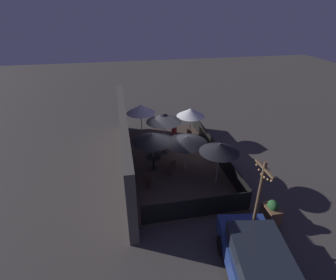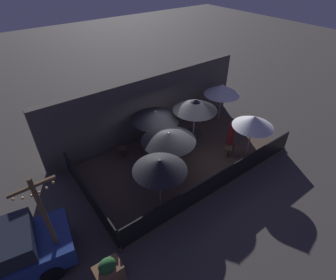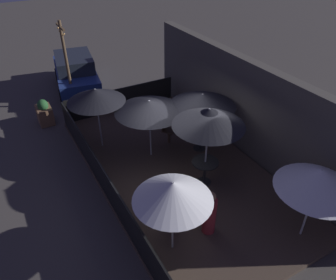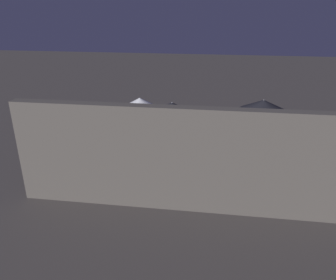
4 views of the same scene
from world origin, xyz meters
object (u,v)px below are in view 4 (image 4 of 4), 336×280
patio_umbrella_5 (230,117)px  dining_table_1 (172,153)px  patron_0 (135,141)px  planter_box (321,135)px  patio_umbrella_0 (216,131)px  patio_umbrella_3 (140,104)px  patio_chair_2 (268,180)px  patio_chair_1 (157,138)px  patio_umbrella_2 (263,105)px  patio_umbrella_4 (83,128)px  patio_chair_0 (240,160)px  patio_umbrella_1 (172,110)px  dining_table_0 (214,168)px

patio_umbrella_5 → dining_table_1: 2.47m
patron_0 → planter_box: (-7.63, -2.40, -0.26)m
patio_umbrella_0 → patio_umbrella_5: bearing=-106.9°
dining_table_1 → patio_umbrella_5: bearing=-159.2°
patio_umbrella_3 → patio_chair_2: patio_umbrella_3 is taller
patio_umbrella_3 → patio_chair_2: 5.95m
patio_umbrella_0 → planter_box: 6.36m
dining_table_1 → patio_chair_1: (0.81, -1.64, -0.10)m
patio_umbrella_2 → patio_umbrella_4: 6.81m
patio_chair_0 → patio_chair_1: patio_chair_0 is taller
patio_umbrella_1 → patio_umbrella_0: bearing=150.9°
patio_umbrella_0 → dining_table_0: size_ratio=2.76×
patio_umbrella_3 → patio_umbrella_5: 3.79m
patio_umbrella_3 → patron_0: 1.61m
patio_chair_0 → patio_umbrella_0: bearing=0.0°
patio_umbrella_4 → patio_chair_0: patio_umbrella_4 is taller
patio_umbrella_1 → patio_umbrella_3: size_ratio=1.22×
patio_chair_2 → planter_box: 5.51m
dining_table_0 → patio_chair_2: bearing=163.3°
patio_chair_0 → planter_box: patio_chair_0 is taller
dining_table_0 → patron_0: 3.57m
patio_umbrella_3 → patron_0: bearing=90.3°
patio_umbrella_4 → patio_umbrella_5: 5.12m
patio_umbrella_5 → planter_box: (-4.05, -2.59, -1.51)m
patio_umbrella_3 → patio_umbrella_4: patio_umbrella_4 is taller
patio_umbrella_1 → patio_umbrella_2: bearing=-148.7°
patio_chair_0 → patio_chair_2: size_ratio=1.01×
patio_umbrella_0 → patio_chair_0: size_ratio=2.24×
patio_umbrella_0 → dining_table_1: patio_umbrella_0 is taller
dining_table_0 → dining_table_1: (1.52, -0.85, 0.03)m
patio_umbrella_1 → patio_chair_1: size_ratio=2.70×
patio_umbrella_0 → patio_umbrella_2: 3.37m
patron_0 → patio_umbrella_2: bearing=121.4°
dining_table_0 → patio_chair_2: patio_chair_2 is taller
patio_umbrella_2 → patio_umbrella_5: 1.80m
dining_table_1 → patron_0: patron_0 is taller
dining_table_1 → patio_chair_0: bearing=178.1°
dining_table_1 → planter_box: 6.92m
patio_umbrella_0 → patio_chair_1: (2.33, -2.49, -1.36)m
patio_umbrella_5 → patio_chair_0: size_ratio=2.26×
patio_chair_0 → planter_box: (-3.65, -3.43, -0.21)m
dining_table_1 → patio_umbrella_1: bearing=0.0°
dining_table_0 → patio_chair_1: (2.33, -2.49, -0.07)m
patio_umbrella_3 → patio_chair_0: 4.67m
patio_chair_0 → patio_umbrella_4: bearing=-30.6°
patio_chair_2 → planter_box: bearing=-104.8°
patio_umbrella_0 → patio_umbrella_4: patio_umbrella_4 is taller
patio_chair_1 → planter_box: (-6.86, -1.71, -0.18)m
patio_umbrella_2 → patio_umbrella_3: (4.88, 0.02, -0.13)m
dining_table_0 → dining_table_1: bearing=-29.1°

